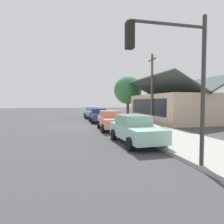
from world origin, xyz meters
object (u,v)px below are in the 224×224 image
at_px(car_seafoam, 135,129).
at_px(shade_tree, 128,90).
at_px(car_navy, 98,115).
at_px(utility_pole_wooden, 152,87).
at_px(car_skyblue, 92,112).
at_px(fire_hydrant_red, 109,117).
at_px(traffic_light_main, 175,66).
at_px(car_coral, 111,120).

bearing_deg(car_seafoam, shade_tree, 160.93).
distance_m(car_navy, shade_tree, 10.03).
xyz_separation_m(shade_tree, utility_pole_wooden, (9.82, -0.38, -0.24)).
xyz_separation_m(car_skyblue, car_navy, (6.14, 0.01, -0.00)).
xyz_separation_m(shade_tree, fire_hydrant_red, (5.97, -4.38, -3.67)).
relative_size(car_skyblue, car_navy, 1.11).
bearing_deg(car_navy, traffic_light_main, 0.43).
distance_m(car_seafoam, traffic_light_main, 5.34).
bearing_deg(fire_hydrant_red, car_skyblue, -162.11).
relative_size(car_seafoam, utility_pole_wooden, 0.61).
relative_size(car_navy, traffic_light_main, 0.84).
height_order(utility_pole_wooden, fire_hydrant_red, utility_pole_wooden).
xyz_separation_m(utility_pole_wooden, fire_hydrant_red, (-3.85, -4.00, -3.43)).
height_order(car_skyblue, fire_hydrant_red, car_skyblue).
height_order(car_coral, utility_pole_wooden, utility_pole_wooden).
distance_m(car_skyblue, fire_hydrant_red, 4.98).
distance_m(car_seafoam, shade_tree, 20.49).
relative_size(car_coral, traffic_light_main, 0.87).
height_order(car_seafoam, fire_hydrant_red, car_seafoam).
height_order(traffic_light_main, fire_hydrant_red, traffic_light_main).
relative_size(traffic_light_main, fire_hydrant_red, 7.32).
bearing_deg(utility_pole_wooden, car_navy, -113.83).
bearing_deg(car_navy, utility_pole_wooden, 67.11).
bearing_deg(car_seafoam, car_navy, 178.15).
xyz_separation_m(car_skyblue, shade_tree, (-1.24, 5.91, 3.35)).
xyz_separation_m(car_navy, car_coral, (6.33, 0.02, -0.00)).
distance_m(car_skyblue, car_coral, 12.47).
height_order(traffic_light_main, utility_pole_wooden, utility_pole_wooden).
xyz_separation_m(traffic_light_main, fire_hydrant_red, (-18.03, 1.66, -2.99)).
bearing_deg(fire_hydrant_red, car_seafoam, -5.81).
bearing_deg(shade_tree, fire_hydrant_red, -36.30).
bearing_deg(car_skyblue, utility_pole_wooden, 33.73).
height_order(car_navy, fire_hydrant_red, car_navy).
relative_size(car_seafoam, shade_tree, 0.72).
height_order(car_seafoam, traffic_light_main, traffic_light_main).
height_order(car_skyblue, car_coral, same).
bearing_deg(car_coral, shade_tree, 158.88).
bearing_deg(shade_tree, car_coral, -23.18).
relative_size(shade_tree, fire_hydrant_red, 8.97).
distance_m(car_navy, car_coral, 6.33).
bearing_deg(fire_hydrant_red, car_coral, -10.87).
bearing_deg(traffic_light_main, car_navy, 179.49).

